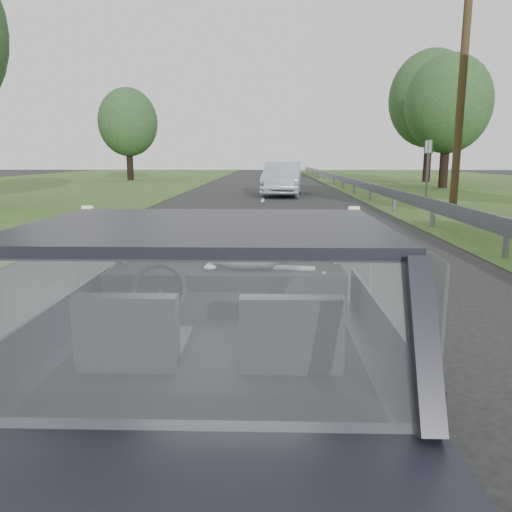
# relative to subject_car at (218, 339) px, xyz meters

# --- Properties ---
(ground) EXTENTS (140.00, 140.00, 0.00)m
(ground) POSITION_rel_subject_car_xyz_m (0.00, 0.00, -0.72)
(ground) COLOR black
(ground) RESTS_ON ground
(subject_car) EXTENTS (1.80, 4.00, 1.45)m
(subject_car) POSITION_rel_subject_car_xyz_m (0.00, 0.00, 0.00)
(subject_car) COLOR black
(subject_car) RESTS_ON ground
(dashboard) EXTENTS (1.58, 0.45, 0.30)m
(dashboard) POSITION_rel_subject_car_xyz_m (0.00, 0.62, 0.12)
(dashboard) COLOR black
(dashboard) RESTS_ON subject_car
(driver_seat) EXTENTS (0.50, 0.72, 0.42)m
(driver_seat) POSITION_rel_subject_car_xyz_m (-0.40, -0.29, 0.16)
(driver_seat) COLOR black
(driver_seat) RESTS_ON subject_car
(passenger_seat) EXTENTS (0.50, 0.72, 0.42)m
(passenger_seat) POSITION_rel_subject_car_xyz_m (0.40, -0.29, 0.16)
(passenger_seat) COLOR black
(passenger_seat) RESTS_ON subject_car
(steering_wheel) EXTENTS (0.36, 0.36, 0.04)m
(steering_wheel) POSITION_rel_subject_car_xyz_m (-0.40, 0.33, 0.20)
(steering_wheel) COLOR black
(steering_wheel) RESTS_ON dashboard
(cat) EXTENTS (0.58, 0.20, 0.26)m
(cat) POSITION_rel_subject_car_xyz_m (0.12, 0.59, 0.36)
(cat) COLOR slate
(cat) RESTS_ON dashboard
(guardrail) EXTENTS (0.05, 90.00, 0.32)m
(guardrail) POSITION_rel_subject_car_xyz_m (4.30, 10.00, -0.15)
(guardrail) COLOR slate
(guardrail) RESTS_ON ground
(other_car) EXTENTS (2.21, 4.81, 1.54)m
(other_car) POSITION_rel_subject_car_xyz_m (0.86, 20.62, 0.04)
(other_car) COLOR #A2A9BA
(other_car) RESTS_ON ground
(highway_sign) EXTENTS (0.11, 1.01, 2.51)m
(highway_sign) POSITION_rel_subject_car_xyz_m (7.29, 19.96, 0.53)
(highway_sign) COLOR #1C5727
(highway_sign) RESTS_ON ground
(utility_pole) EXTENTS (0.36, 0.36, 8.32)m
(utility_pole) POSITION_rel_subject_car_xyz_m (6.74, 15.06, 3.43)
(utility_pole) COLOR #44311A
(utility_pole) RESTS_ON ground
(tree_2) EXTENTS (6.32, 6.32, 7.23)m
(tree_2) POSITION_rel_subject_car_xyz_m (10.31, 26.76, 2.89)
(tree_2) COLOR #1E3C1A
(tree_2) RESTS_ON ground
(tree_3) EXTENTS (7.33, 7.33, 8.88)m
(tree_3) POSITION_rel_subject_car_xyz_m (11.58, 34.06, 3.71)
(tree_3) COLOR #1E3C1A
(tree_3) RESTS_ON ground
(tree_6) EXTENTS (5.76, 5.76, 6.70)m
(tree_6) POSITION_rel_subject_car_xyz_m (-10.46, 35.90, 2.62)
(tree_6) COLOR #1E3C1A
(tree_6) RESTS_ON ground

